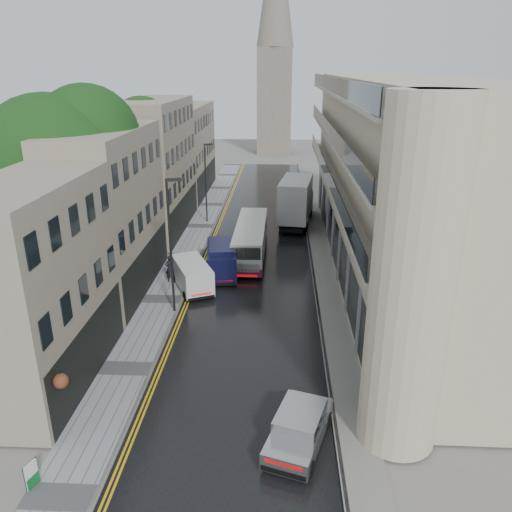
# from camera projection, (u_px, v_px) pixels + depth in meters

# --- Properties ---
(road) EXTENTS (9.00, 85.00, 0.02)m
(road) POSITION_uv_depth(u_px,v_px,m) (256.00, 258.00, 41.17)
(road) COLOR black
(road) RESTS_ON ground
(left_sidewalk) EXTENTS (2.70, 85.00, 0.12)m
(left_sidewalk) POSITION_uv_depth(u_px,v_px,m) (185.00, 256.00, 41.43)
(left_sidewalk) COLOR gray
(left_sidewalk) RESTS_ON ground
(right_sidewalk) EXTENTS (1.80, 85.00, 0.12)m
(right_sidewalk) POSITION_uv_depth(u_px,v_px,m) (321.00, 259.00, 40.89)
(right_sidewalk) COLOR slate
(right_sidewalk) RESTS_ON ground
(old_shop_row) EXTENTS (4.50, 56.00, 12.00)m
(old_shop_row) POSITION_uv_depth(u_px,v_px,m) (145.00, 179.00, 41.83)
(old_shop_row) COLOR gray
(old_shop_row) RESTS_ON ground
(modern_block) EXTENTS (8.00, 40.00, 14.00)m
(modern_block) POSITION_uv_depth(u_px,v_px,m) (394.00, 180.00, 36.79)
(modern_block) COLOR #BEAB8D
(modern_block) RESTS_ON ground
(church_spire) EXTENTS (6.40, 6.40, 40.00)m
(church_spire) POSITION_uv_depth(u_px,v_px,m) (275.00, 34.00, 84.94)
(church_spire) COLOR gray
(church_spire) RESTS_ON ground
(tree_near) EXTENTS (10.56, 10.56, 13.89)m
(tree_near) POSITION_uv_depth(u_px,v_px,m) (57.00, 196.00, 32.31)
(tree_near) COLOR black
(tree_near) RESTS_ON ground
(tree_far) EXTENTS (9.24, 9.24, 12.46)m
(tree_far) POSITION_uv_depth(u_px,v_px,m) (123.00, 169.00, 44.69)
(tree_far) COLOR black
(tree_far) RESTS_ON ground
(cream_bus) EXTENTS (2.37, 10.26, 2.80)m
(cream_bus) POSITION_uv_depth(u_px,v_px,m) (234.00, 252.00, 38.43)
(cream_bus) COLOR beige
(cream_bus) RESTS_ON road
(white_lorry) EXTENTS (3.91, 9.33, 4.75)m
(white_lorry) POSITION_uv_depth(u_px,v_px,m) (281.00, 206.00, 47.48)
(white_lorry) COLOR silver
(white_lorry) RESTS_ON road
(silver_hatchback) EXTENTS (3.12, 4.72, 1.63)m
(silver_hatchback) POSITION_uv_depth(u_px,v_px,m) (267.00, 447.00, 19.56)
(silver_hatchback) COLOR #99989D
(silver_hatchback) RESTS_ON road
(white_van) EXTENTS (3.65, 4.97, 2.07)m
(white_van) POSITION_uv_depth(u_px,v_px,m) (185.00, 286.00, 33.33)
(white_van) COLOR silver
(white_van) RESTS_ON road
(navy_van) EXTENTS (2.77, 5.45, 2.66)m
(navy_van) POSITION_uv_depth(u_px,v_px,m) (209.00, 268.00, 35.67)
(navy_van) COLOR black
(navy_van) RESTS_ON road
(pedestrian) EXTENTS (0.80, 0.60, 2.02)m
(pedestrian) POSITION_uv_depth(u_px,v_px,m) (170.00, 269.00, 36.06)
(pedestrian) COLOR black
(pedestrian) RESTS_ON left_sidewalk
(lamp_post_near) EXTENTS (0.99, 0.43, 8.56)m
(lamp_post_near) POSITION_uv_depth(u_px,v_px,m) (171.00, 248.00, 30.52)
(lamp_post_near) COLOR black
(lamp_post_near) RESTS_ON left_sidewalk
(lamp_post_far) EXTENTS (0.89, 0.29, 7.74)m
(lamp_post_far) POSITION_uv_depth(u_px,v_px,m) (206.00, 184.00, 49.24)
(lamp_post_far) COLOR black
(lamp_post_far) RESTS_ON left_sidewalk
(estate_sign) EXTENTS (0.27, 0.62, 1.04)m
(estate_sign) POSITION_uv_depth(u_px,v_px,m) (31.00, 475.00, 18.45)
(estate_sign) COLOR white
(estate_sign) RESTS_ON left_sidewalk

